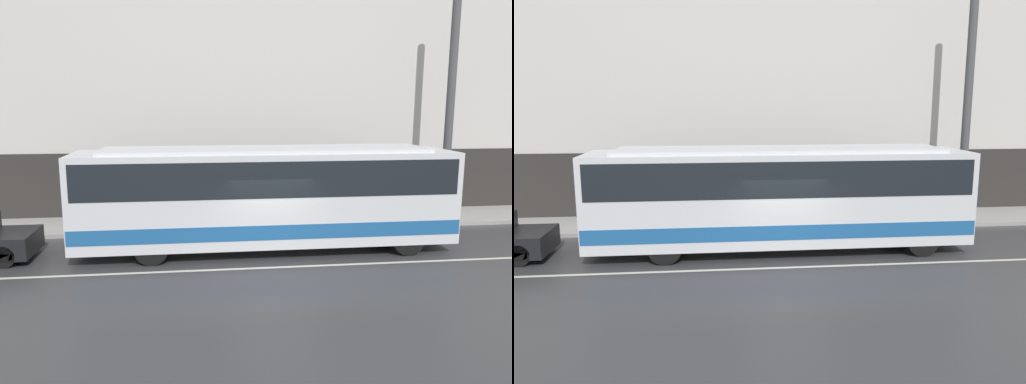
# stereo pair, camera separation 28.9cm
# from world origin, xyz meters

# --- Properties ---
(ground_plane) EXTENTS (60.00, 60.00, 0.00)m
(ground_plane) POSITION_xyz_m (0.00, 0.00, 0.00)
(ground_plane) COLOR #38383A
(sidewalk) EXTENTS (60.00, 2.80, 0.14)m
(sidewalk) POSITION_xyz_m (0.00, 5.40, 0.07)
(sidewalk) COLOR #A09E99
(sidewalk) RESTS_ON ground_plane
(building_facade) EXTENTS (60.00, 0.35, 10.87)m
(building_facade) POSITION_xyz_m (0.00, 6.94, 5.24)
(building_facade) COLOR silver
(building_facade) RESTS_ON ground_plane
(lane_stripe) EXTENTS (54.00, 0.14, 0.01)m
(lane_stripe) POSITION_xyz_m (0.00, 0.00, 0.00)
(lane_stripe) COLOR beige
(lane_stripe) RESTS_ON ground_plane
(transit_bus) EXTENTS (11.90, 2.48, 3.32)m
(transit_bus) POSITION_xyz_m (0.02, 1.77, 1.87)
(transit_bus) COLOR silver
(transit_bus) RESTS_ON ground_plane
(utility_pole_near) EXTENTS (0.32, 0.32, 8.73)m
(utility_pole_near) POSITION_xyz_m (7.57, 4.67, 4.51)
(utility_pole_near) COLOR #4C4C4F
(utility_pole_near) RESTS_ON sidewalk
(pedestrian_waiting) EXTENTS (0.36, 0.36, 1.71)m
(pedestrian_waiting) POSITION_xyz_m (-0.31, 4.65, 0.94)
(pedestrian_waiting) COLOR #1E5933
(pedestrian_waiting) RESTS_ON sidewalk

